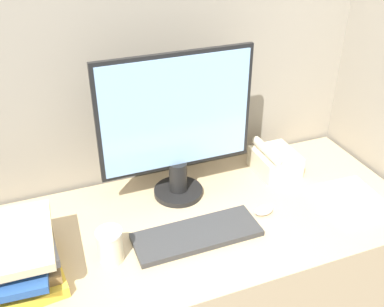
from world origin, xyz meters
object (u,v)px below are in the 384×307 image
Objects in this scene: keyboard at (197,235)px; mouse at (264,210)px; book_stack at (15,259)px; coffee_cup at (110,245)px; monitor at (178,127)px; desk_telephone at (274,161)px.

keyboard is 0.27m from mouse.
coffee_cup is at bearing -4.42° from book_stack.
coffee_cup is at bearing 179.54° from keyboard.
monitor is 0.42m from mouse.
desk_telephone is (0.99, 0.23, -0.03)m from book_stack.
monitor is 4.96× the size of coffee_cup.
coffee_cup is at bearing -160.58° from desk_telephone.
mouse reaches higher than keyboard.
monitor is 1.69× the size of book_stack.
mouse is (0.26, 0.03, 0.01)m from keyboard.
book_stack is (-0.82, -0.00, 0.06)m from mouse.
keyboard is 2.34× the size of desk_telephone.
monitor is 7.89× the size of mouse.
desk_telephone is at bearing 0.61° from monitor.
book_stack reaches higher than coffee_cup.
desk_telephone is (0.72, 0.26, -0.01)m from coffee_cup.
book_stack reaches higher than keyboard.
monitor is at bearing -179.39° from desk_telephone.
coffee_cup is 0.62× the size of desk_telephone.
mouse is 0.63× the size of coffee_cup.
keyboard is 6.01× the size of mouse.
keyboard is at bearing -96.54° from monitor.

